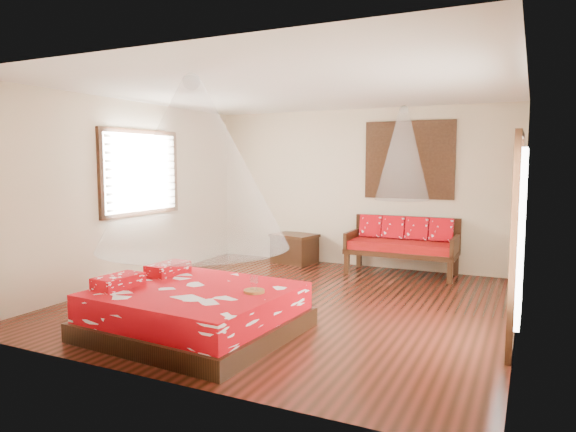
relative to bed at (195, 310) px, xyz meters
The scene contains 10 objects.
room 2.01m from the bed, 75.13° to the left, with size 5.54×5.54×2.84m.
bed is the anchor object (origin of this frame).
daybed 4.21m from the bed, 71.23° to the left, with size 1.79×0.79×0.95m.
storage_chest 4.10m from the bed, 99.45° to the left, with size 0.90×0.74×0.54m.
shutter_panel 4.81m from the bed, 72.60° to the left, with size 1.52×0.06×1.32m.
window_left 3.25m from the bed, 141.79° to the left, with size 0.10×1.74×1.34m.
glazed_door 3.40m from the bed, 17.64° to the left, with size 0.08×1.02×2.16m.
wine_tray 0.75m from the bed, ahead, with size 0.22×0.22×0.18m.
mosquito_net_main 1.60m from the bed, ahead, with size 2.05×2.05×1.80m, color white.
mosquito_net_daybed 4.44m from the bed, 70.64° to the left, with size 0.87×0.87×1.50m, color white.
Camera 1 is at (2.86, -6.09, 1.86)m, focal length 32.00 mm.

